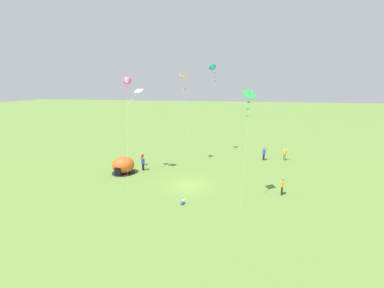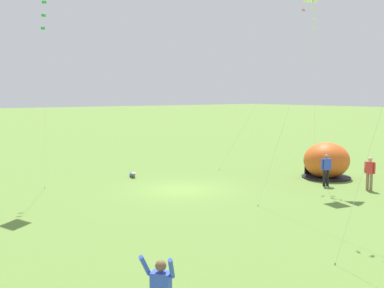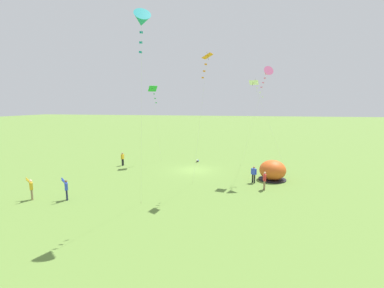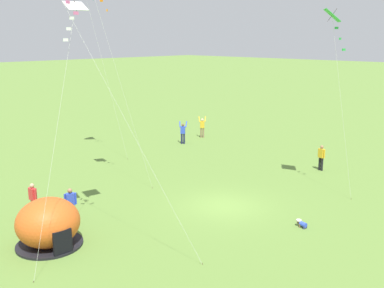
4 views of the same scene
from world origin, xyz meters
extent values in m
plane|color=olive|center=(0.00, 0.00, 0.00)|extent=(300.00, 300.00, 0.00)
ellipsoid|color=#D8591E|center=(-8.75, 2.41, 1.05)|extent=(2.70, 2.60, 2.10)
cylinder|color=black|center=(-8.75, 2.41, 0.05)|extent=(2.81, 2.81, 0.10)
cube|color=black|center=(-8.84, 1.14, 0.55)|extent=(0.81, 0.17, 1.10)
cylinder|color=blue|center=(0.41, -4.45, 0.17)|extent=(0.27, 0.35, 0.22)
sphere|color=brown|center=(0.45, -4.20, 0.20)|extent=(0.19, 0.19, 0.19)
cylinder|color=white|center=(0.45, -4.20, 0.29)|extent=(0.24, 0.24, 0.06)
cylinder|color=brown|center=(0.33, -4.32, 0.09)|extent=(0.07, 0.07, 0.17)
cylinder|color=brown|center=(0.52, -4.35, 0.09)|extent=(0.07, 0.07, 0.17)
cylinder|color=navy|center=(0.31, -4.56, 0.07)|extent=(0.09, 0.09, 0.13)
cylinder|color=navy|center=(0.47, -4.59, 0.07)|extent=(0.09, 0.09, 0.13)
cylinder|color=#8C7251|center=(-7.66, 5.79, 0.44)|extent=(0.15, 0.15, 0.88)
cylinder|color=#8C7251|center=(-7.68, 5.99, 0.44)|extent=(0.15, 0.15, 0.88)
cube|color=red|center=(-7.67, 5.89, 1.18)|extent=(0.27, 0.40, 0.60)
sphere|color=tan|center=(-7.67, 5.89, 1.61)|extent=(0.22, 0.22, 0.22)
cylinder|color=red|center=(-7.65, 5.64, 1.18)|extent=(0.09, 0.09, 0.58)
cylinder|color=red|center=(-7.69, 6.14, 1.18)|extent=(0.09, 0.09, 0.58)
cylinder|color=black|center=(-6.87, 3.94, 0.44)|extent=(0.15, 0.15, 0.88)
cylinder|color=black|center=(-6.69, 3.86, 0.44)|extent=(0.15, 0.15, 0.88)
cube|color=blue|center=(-6.78, 3.90, 1.18)|extent=(0.44, 0.37, 0.60)
sphere|color=#9E7051|center=(-6.78, 3.90, 1.61)|extent=(0.22, 0.22, 0.22)
cylinder|color=blue|center=(-7.01, 4.00, 1.18)|extent=(0.09, 0.09, 0.58)
cylinder|color=blue|center=(-6.55, 3.80, 1.18)|extent=(0.09, 0.09, 0.58)
cube|color=blue|center=(8.55, 11.70, 1.18)|extent=(0.42, 0.45, 0.60)
sphere|color=brown|center=(8.55, 11.70, 1.61)|extent=(0.22, 0.22, 0.22)
cylinder|color=blue|center=(8.50, 12.00, 1.64)|extent=(0.32, 0.34, 0.50)
cylinder|color=blue|center=(8.83, 11.59, 1.64)|extent=(0.37, 0.26, 0.50)
cylinder|color=brown|center=(2.28, 11.15, 0.03)|extent=(0.03, 0.03, 0.06)
cylinder|color=silver|center=(-8.59, 1.50, 4.99)|extent=(4.20, 2.87, 9.98)
cylinder|color=brown|center=(-10.69, 0.07, 0.03)|extent=(0.03, 0.03, 0.06)
cube|color=white|center=(-6.84, 2.70, 9.46)|extent=(0.15, 0.20, 0.12)
cube|color=white|center=(-7.14, 2.50, 9.02)|extent=(0.18, 0.19, 0.12)
cube|color=white|center=(-7.43, 2.30, 8.58)|extent=(0.19, 0.18, 0.12)
cylinder|color=silver|center=(-1.64, 6.35, 5.89)|extent=(1.80, 2.89, 11.78)
cylinder|color=brown|center=(-0.75, 4.92, 0.03)|extent=(0.03, 0.03, 0.06)
cylinder|color=silver|center=(-6.59, -0.39, 5.47)|extent=(2.31, 6.11, 10.94)
cylinder|color=brown|center=(-5.44, -3.44, 0.03)|extent=(0.03, 0.03, 0.06)
cube|color=pink|center=(-7.46, 1.92, 10.02)|extent=(0.21, 0.13, 0.12)
cube|color=pink|center=(-7.33, 1.59, 9.60)|extent=(0.20, 0.07, 0.12)
cylinder|color=silver|center=(5.76, -3.37, 4.92)|extent=(0.32, 2.05, 9.84)
cylinder|color=brown|center=(5.61, -4.39, 0.03)|extent=(0.03, 0.03, 0.06)
cube|color=green|center=(5.87, -2.67, 9.18)|extent=(0.20, 0.15, 0.12)
cube|color=green|center=(5.83, -2.94, 8.62)|extent=(0.21, 0.09, 0.12)
cube|color=green|center=(5.79, -3.21, 8.05)|extent=(0.21, 0.12, 0.12)
camera|label=1|loc=(5.60, -25.34, 10.57)|focal=24.00mm
camera|label=2|loc=(12.98, 18.80, 4.90)|focal=42.00mm
camera|label=3|loc=(-5.54, 29.59, 7.83)|focal=24.00mm
camera|label=4|loc=(-17.25, -14.29, 8.67)|focal=42.00mm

